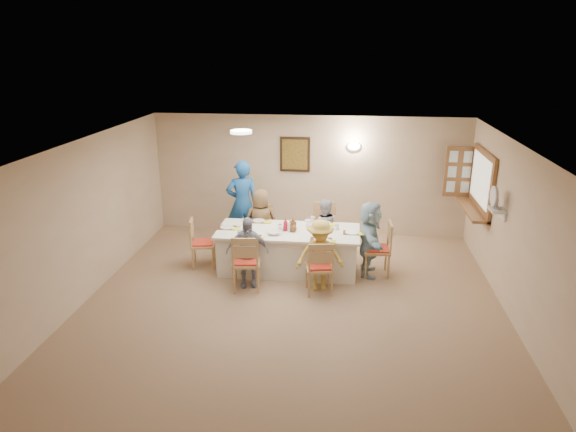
# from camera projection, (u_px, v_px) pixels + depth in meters

# --- Properties ---
(ground) EXTENTS (7.00, 7.00, 0.00)m
(ground) POSITION_uv_depth(u_px,v_px,m) (290.00, 311.00, 7.82)
(ground) COLOR #8E725A
(room_walls) EXTENTS (7.00, 7.00, 7.00)m
(room_walls) POSITION_uv_depth(u_px,v_px,m) (290.00, 217.00, 7.34)
(room_walls) COLOR tan
(room_walls) RESTS_ON ground
(wall_picture) EXTENTS (0.62, 0.05, 0.72)m
(wall_picture) POSITION_uv_depth(u_px,v_px,m) (295.00, 154.00, 10.57)
(wall_picture) COLOR black
(wall_picture) RESTS_ON room_walls
(wall_sconce) EXTENTS (0.26, 0.09, 0.18)m
(wall_sconce) POSITION_uv_depth(u_px,v_px,m) (354.00, 146.00, 10.35)
(wall_sconce) COLOR white
(wall_sconce) RESTS_ON room_walls
(ceiling_light) EXTENTS (0.36, 0.36, 0.05)m
(ceiling_light) POSITION_uv_depth(u_px,v_px,m) (241.00, 132.00, 8.55)
(ceiling_light) COLOR white
(ceiling_light) RESTS_ON room_walls
(serving_hatch) EXTENTS (0.06, 1.50, 1.15)m
(serving_hatch) POSITION_uv_depth(u_px,v_px,m) (482.00, 182.00, 9.24)
(serving_hatch) COLOR brown
(serving_hatch) RESTS_ON room_walls
(hatch_sill) EXTENTS (0.30, 1.50, 0.05)m
(hatch_sill) POSITION_uv_depth(u_px,v_px,m) (472.00, 209.00, 9.42)
(hatch_sill) COLOR brown
(hatch_sill) RESTS_ON room_walls
(shutter_door) EXTENTS (0.55, 0.04, 1.00)m
(shutter_door) POSITION_uv_depth(u_px,v_px,m) (459.00, 172.00, 9.99)
(shutter_door) COLOR brown
(shutter_door) RESTS_ON room_walls
(fan_shelf) EXTENTS (0.22, 0.36, 0.03)m
(fan_shelf) POSITION_uv_depth(u_px,v_px,m) (497.00, 210.00, 8.01)
(fan_shelf) COLOR white
(fan_shelf) RESTS_ON room_walls
(desk_fan) EXTENTS (0.30, 0.30, 0.28)m
(desk_fan) POSITION_uv_depth(u_px,v_px,m) (496.00, 201.00, 7.97)
(desk_fan) COLOR #A5A5A8
(desk_fan) RESTS_ON fan_shelf
(dining_table) EXTENTS (2.49, 1.05, 0.76)m
(dining_table) POSITION_uv_depth(u_px,v_px,m) (288.00, 250.00, 9.11)
(dining_table) COLOR white
(dining_table) RESTS_ON ground
(chair_back_left) EXTENTS (0.47, 0.47, 0.91)m
(chair_back_left) POSITION_uv_depth(u_px,v_px,m) (262.00, 230.00, 9.90)
(chair_back_left) COLOR tan
(chair_back_left) RESTS_ON ground
(chair_back_right) EXTENTS (0.52, 0.52, 1.00)m
(chair_back_right) POSITION_uv_depth(u_px,v_px,m) (324.00, 230.00, 9.76)
(chair_back_right) COLOR tan
(chair_back_right) RESTS_ON ground
(chair_front_left) EXTENTS (0.52, 0.52, 0.98)m
(chair_front_left) POSITION_uv_depth(u_px,v_px,m) (246.00, 261.00, 8.39)
(chair_front_left) COLOR tan
(chair_front_left) RESTS_ON ground
(chair_front_right) EXTENTS (0.52, 0.52, 0.93)m
(chair_front_right) POSITION_uv_depth(u_px,v_px,m) (319.00, 266.00, 8.26)
(chair_front_right) COLOR tan
(chair_front_right) RESTS_ON ground
(chair_left_end) EXTENTS (0.51, 0.51, 0.91)m
(chair_left_end) POSITION_uv_depth(u_px,v_px,m) (203.00, 243.00, 9.26)
(chair_left_end) COLOR tan
(chair_left_end) RESTS_ON ground
(chair_right_end) EXTENTS (0.49, 0.49, 0.98)m
(chair_right_end) POSITION_uv_depth(u_px,v_px,m) (377.00, 248.00, 8.90)
(chair_right_end) COLOR tan
(chair_right_end) RESTS_ON ground
(diner_back_left) EXTENTS (0.78, 0.64, 1.30)m
(diner_back_left) POSITION_uv_depth(u_px,v_px,m) (261.00, 222.00, 9.73)
(diner_back_left) COLOR brown
(diner_back_left) RESTS_ON ground
(diner_back_right) EXTENTS (0.57, 0.45, 1.14)m
(diner_back_right) POSITION_uv_depth(u_px,v_px,m) (324.00, 229.00, 9.62)
(diner_back_right) COLOR #B1B1BC
(diner_back_right) RESTS_ON ground
(diner_front_left) EXTENTS (0.82, 0.57, 1.20)m
(diner_front_left) POSITION_uv_depth(u_px,v_px,m) (247.00, 252.00, 8.47)
(diner_front_left) COLOR #9294A9
(diner_front_left) RESTS_ON ground
(diner_front_right) EXTENTS (0.95, 0.75, 1.20)m
(diner_front_right) POSITION_uv_depth(u_px,v_px,m) (320.00, 255.00, 8.33)
(diner_front_right) COLOR gold
(diner_front_right) RESTS_ON ground
(diner_right_end) EXTENTS (1.24, 0.39, 1.33)m
(diner_right_end) POSITION_uv_depth(u_px,v_px,m) (370.00, 239.00, 8.86)
(diner_right_end) COLOR #9EC2D1
(diner_right_end) RESTS_ON ground
(caregiver) EXTENTS (0.90, 0.82, 1.73)m
(caregiver) POSITION_uv_depth(u_px,v_px,m) (242.00, 203.00, 10.15)
(caregiver) COLOR #1C559D
(caregiver) RESTS_ON ground
(placemat_fl) EXTENTS (0.36, 0.27, 0.01)m
(placemat_fl) POSITION_uv_depth(u_px,v_px,m) (250.00, 237.00, 8.66)
(placemat_fl) COLOR #472B19
(placemat_fl) RESTS_ON dining_table
(plate_fl) EXTENTS (0.25, 0.25, 0.02)m
(plate_fl) POSITION_uv_depth(u_px,v_px,m) (250.00, 237.00, 8.66)
(plate_fl) COLOR white
(plate_fl) RESTS_ON dining_table
(napkin_fl) EXTENTS (0.14, 0.14, 0.01)m
(napkin_fl) POSITION_uv_depth(u_px,v_px,m) (260.00, 238.00, 8.59)
(napkin_fl) COLOR yellow
(napkin_fl) RESTS_ON dining_table
(placemat_fr) EXTENTS (0.36, 0.27, 0.01)m
(placemat_fr) POSITION_uv_depth(u_px,v_px,m) (321.00, 240.00, 8.53)
(placemat_fr) COLOR #472B19
(placemat_fr) RESTS_ON dining_table
(plate_fr) EXTENTS (0.25, 0.25, 0.02)m
(plate_fr) POSITION_uv_depth(u_px,v_px,m) (321.00, 240.00, 8.52)
(plate_fr) COLOR white
(plate_fr) RESTS_ON dining_table
(napkin_fr) EXTENTS (0.13, 0.13, 0.01)m
(napkin_fr) POSITION_uv_depth(u_px,v_px,m) (332.00, 241.00, 8.46)
(napkin_fr) COLOR yellow
(napkin_fr) RESTS_ON dining_table
(placemat_bl) EXTENTS (0.34, 0.25, 0.01)m
(placemat_bl) POSITION_uv_depth(u_px,v_px,m) (259.00, 221.00, 9.45)
(placemat_bl) COLOR #472B19
(placemat_bl) RESTS_ON dining_table
(plate_bl) EXTENTS (0.22, 0.22, 0.01)m
(plate_bl) POSITION_uv_depth(u_px,v_px,m) (259.00, 220.00, 9.45)
(plate_bl) COLOR white
(plate_bl) RESTS_ON dining_table
(napkin_bl) EXTENTS (0.14, 0.14, 0.01)m
(napkin_bl) POSITION_uv_depth(u_px,v_px,m) (268.00, 222.00, 9.38)
(napkin_bl) COLOR yellow
(napkin_bl) RESTS_ON dining_table
(placemat_br) EXTENTS (0.34, 0.25, 0.01)m
(placemat_br) POSITION_uv_depth(u_px,v_px,m) (324.00, 224.00, 9.32)
(placemat_br) COLOR #472B19
(placemat_br) RESTS_ON dining_table
(plate_br) EXTENTS (0.25, 0.25, 0.02)m
(plate_br) POSITION_uv_depth(u_px,v_px,m) (324.00, 223.00, 9.31)
(plate_br) COLOR white
(plate_br) RESTS_ON dining_table
(napkin_br) EXTENTS (0.14, 0.14, 0.01)m
(napkin_br) POSITION_uv_depth(u_px,v_px,m) (334.00, 224.00, 9.25)
(napkin_br) COLOR yellow
(napkin_br) RESTS_ON dining_table
(placemat_le) EXTENTS (0.34, 0.25, 0.01)m
(placemat_le) POSITION_uv_depth(u_px,v_px,m) (227.00, 228.00, 9.11)
(placemat_le) COLOR #472B19
(placemat_le) RESTS_ON dining_table
(plate_le) EXTENTS (0.23, 0.23, 0.01)m
(plate_le) POSITION_uv_depth(u_px,v_px,m) (227.00, 227.00, 9.11)
(plate_le) COLOR white
(plate_le) RESTS_ON dining_table
(napkin_le) EXTENTS (0.13, 0.13, 0.01)m
(napkin_le) POSITION_uv_depth(u_px,v_px,m) (236.00, 229.00, 9.04)
(napkin_le) COLOR yellow
(napkin_le) RESTS_ON dining_table
(placemat_re) EXTENTS (0.33, 0.24, 0.01)m
(placemat_re) POSITION_uv_depth(u_px,v_px,m) (352.00, 233.00, 8.86)
(placemat_re) COLOR #472B19
(placemat_re) RESTS_ON dining_table
(plate_re) EXTENTS (0.25, 0.25, 0.02)m
(plate_re) POSITION_uv_depth(u_px,v_px,m) (353.00, 232.00, 8.86)
(plate_re) COLOR white
(plate_re) RESTS_ON dining_table
(napkin_re) EXTENTS (0.14, 0.14, 0.01)m
(napkin_re) POSITION_uv_depth(u_px,v_px,m) (363.00, 234.00, 8.79)
(napkin_re) COLOR yellow
(napkin_re) RESTS_ON dining_table
(teacup_a) EXTENTS (0.19, 0.19, 0.09)m
(teacup_a) POSITION_uv_depth(u_px,v_px,m) (241.00, 233.00, 8.73)
(teacup_a) COLOR white
(teacup_a) RESTS_ON dining_table
(teacup_b) EXTENTS (0.15, 0.15, 0.09)m
(teacup_b) POSITION_uv_depth(u_px,v_px,m) (313.00, 219.00, 9.43)
(teacup_b) COLOR white
(teacup_b) RESTS_ON dining_table
(bowl_a) EXTENTS (0.34, 0.34, 0.06)m
(bowl_a) POSITION_uv_depth(u_px,v_px,m) (274.00, 233.00, 8.79)
(bowl_a) COLOR white
(bowl_a) RESTS_ON dining_table
(bowl_b) EXTENTS (0.33, 0.33, 0.06)m
(bowl_b) POSITION_uv_depth(u_px,v_px,m) (311.00, 225.00, 9.15)
(bowl_b) COLOR white
(bowl_b) RESTS_ON dining_table
(condiment_ketchup) EXTENTS (0.12, 0.12, 0.23)m
(condiment_ketchup) POSITION_uv_depth(u_px,v_px,m) (286.00, 224.00, 8.94)
(condiment_ketchup) COLOR red
(condiment_ketchup) RESTS_ON dining_table
(condiment_brown) EXTENTS (0.18, 0.18, 0.22)m
(condiment_brown) POSITION_uv_depth(u_px,v_px,m) (293.00, 224.00, 8.99)
(condiment_brown) COLOR brown
(condiment_brown) RESTS_ON dining_table
(condiment_malt) EXTENTS (0.14, 0.14, 0.17)m
(condiment_malt) POSITION_uv_depth(u_px,v_px,m) (293.00, 227.00, 8.90)
(condiment_malt) COLOR brown
(condiment_malt) RESTS_ON dining_table
(drinking_glass) EXTENTS (0.07, 0.07, 0.10)m
(drinking_glass) POSITION_uv_depth(u_px,v_px,m) (280.00, 226.00, 9.03)
(drinking_glass) COLOR silver
(drinking_glass) RESTS_ON dining_table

